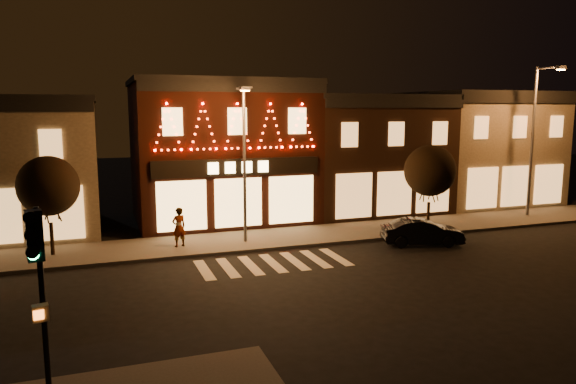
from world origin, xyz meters
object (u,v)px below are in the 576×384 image
streetlamp_mid (245,152)px  pedestrian (179,227)px  traffic_signal_near (38,273)px  dark_sedan (422,232)px

streetlamp_mid → pedestrian: (-3.18, 0.29, -3.48)m
traffic_signal_near → dark_sedan: (16.09, 10.45, -2.69)m
dark_sedan → pedestrian: 11.82m
streetlamp_mid → traffic_signal_near: bearing=-133.0°
traffic_signal_near → streetlamp_mid: (7.87, 13.27, 1.23)m
traffic_signal_near → dark_sedan: traffic_signal_near is taller
dark_sedan → pedestrian: bearing=91.9°
streetlamp_mid → dark_sedan: streetlamp_mid is taller
streetlamp_mid → dark_sedan: bearing=-31.2°
traffic_signal_near → pedestrian: size_ratio=2.39×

